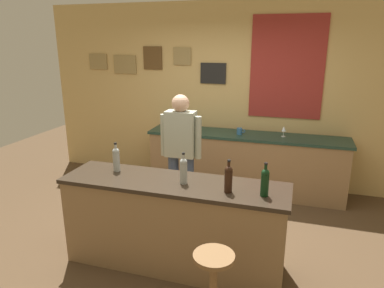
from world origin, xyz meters
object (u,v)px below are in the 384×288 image
wine_bottle_a (116,158)px  wine_bottle_d (265,181)px  wine_bottle_b (183,170)px  bar_stool (213,279)px  wine_glass_a (193,122)px  wine_bottle_c (228,178)px  wine_glass_b (284,129)px  bartender (181,150)px  coffee_mug (240,131)px

wine_bottle_a → wine_bottle_d: size_ratio=1.00×
wine_bottle_a → wine_bottle_b: size_ratio=1.00×
bar_stool → wine_glass_a: 3.07m
wine_bottle_c → wine_glass_b: 2.20m
bartender → bar_stool: size_ratio=2.38×
wine_glass_b → coffee_mug: bearing=-175.0°
bartender → coffee_mug: size_ratio=12.96×
bartender → bar_stool: (0.82, -1.64, -0.48)m
bar_stool → wine_bottle_a: (-1.24, 0.81, 0.60)m
bar_stool → wine_bottle_c: bearing=92.3°
wine_bottle_b → wine_bottle_c: 0.45m
wine_glass_a → wine_glass_b: same height
wine_glass_a → wine_bottle_b: bearing=-75.4°
bartender → bar_stool: bartender is taller
bartender → wine_bottle_b: (0.35, -0.94, 0.12)m
wine_bottle_a → wine_bottle_d: (1.53, -0.17, 0.00)m
wine_bottle_c → bartender: bearing=127.9°
bar_stool → wine_bottle_c: size_ratio=2.22×
wine_bottle_a → bartender: bearing=63.1°
wine_glass_a → wine_bottle_a: bearing=-96.0°
wine_bottle_a → wine_bottle_c: same height
coffee_mug → wine_bottle_b: bearing=-95.5°
bartender → wine_bottle_d: size_ratio=5.29×
wine_bottle_c → wine_glass_a: 2.43m
wine_glass_b → coffee_mug: wine_glass_b is taller
wine_bottle_b → wine_glass_a: size_ratio=1.97×
wine_bottle_d → wine_glass_b: size_ratio=1.97×
wine_bottle_b → wine_glass_b: bearing=68.6°
wine_bottle_a → wine_bottle_d: bearing=-6.3°
wine_bottle_d → coffee_mug: size_ratio=2.45×
wine_bottle_d → wine_glass_b: (0.06, 2.15, -0.05)m
wine_bottle_a → wine_glass_a: wine_bottle_a is taller
wine_bottle_b → wine_bottle_c: same height
wine_bottle_c → coffee_mug: (-0.25, 2.11, -0.11)m
bartender → coffee_mug: bartender is taller
wine_glass_a → wine_glass_b: (1.38, -0.05, 0.00)m
wine_bottle_a → wine_glass_b: (1.59, 1.98, -0.05)m
coffee_mug → wine_bottle_a: bearing=-116.6°
wine_glass_a → coffee_mug: wine_glass_a is taller
bartender → wine_bottle_b: bearing=-69.8°
wine_bottle_c → wine_glass_b: size_ratio=1.97×
wine_bottle_c → wine_glass_b: wine_bottle_c is taller
bartender → wine_bottle_a: bartender is taller
bar_stool → wine_glass_a: (-1.03, 2.84, 0.55)m
wine_bottle_d → wine_glass_a: size_ratio=1.97×
wine_glass_b → bartender: bearing=-135.5°
wine_bottle_a → wine_bottle_d: same height
bartender → wine_bottle_b: bartender is taller
bar_stool → wine_bottle_b: 1.03m
bar_stool → wine_bottle_a: bearing=146.8°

